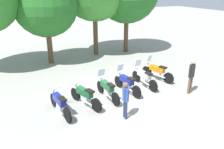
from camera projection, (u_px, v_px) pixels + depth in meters
ground_plane at (116, 94)px, 11.63m from camera, size 80.00×80.00×0.00m
motorcycle_0 at (60, 103)px, 9.69m from camera, size 0.62×2.19×0.99m
motorcycle_1 at (85, 96)px, 10.36m from camera, size 0.85×2.12×0.99m
motorcycle_2 at (107, 89)px, 11.02m from camera, size 0.62×2.19×1.37m
motorcycle_3 at (127, 83)px, 11.70m from camera, size 0.62×2.19×1.37m
motorcycle_4 at (144, 77)px, 12.40m from camera, size 0.62×2.19×1.37m
motorcycle_5 at (157, 71)px, 13.26m from camera, size 0.82×2.13×1.37m
person_0 at (126, 98)px, 9.21m from camera, size 0.24×0.41×1.62m
person_1 at (192, 73)px, 11.33m from camera, size 0.41×0.28×1.83m
tree_1 at (45, 5)px, 14.87m from camera, size 4.27×4.27×6.16m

